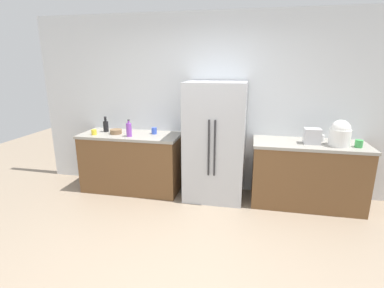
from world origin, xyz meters
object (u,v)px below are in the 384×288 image
at_px(refrigerator, 215,142).
at_px(cup_a, 322,138).
at_px(toaster, 312,136).
at_px(bottle_a, 129,130).
at_px(cup_d, 94,132).
at_px(bottle_b, 106,126).
at_px(cup_c, 154,131).
at_px(bowl_a, 116,132).
at_px(rice_cooker, 340,134).
at_px(cup_b, 359,144).

distance_m(refrigerator, cup_a, 1.47).
relative_size(toaster, bottle_a, 0.83).
bearing_deg(cup_d, toaster, 2.31).
bearing_deg(bottle_b, bottle_a, -24.63).
distance_m(bottle_b, cup_a, 3.20).
height_order(cup_c, cup_d, cup_c).
height_order(cup_a, cup_d, cup_a).
height_order(bottle_a, cup_a, bottle_a).
relative_size(refrigerator, cup_d, 21.19).
distance_m(bottle_a, bottle_b, 0.53).
bearing_deg(bowl_a, cup_d, -156.33).
bearing_deg(bottle_a, cup_d, -178.90).
relative_size(bottle_a, cup_a, 2.81).
bearing_deg(cup_d, refrigerator, 4.45).
height_order(rice_cooker, bowl_a, rice_cooker).
distance_m(bottle_a, bowl_a, 0.30).
xyz_separation_m(rice_cooker, cup_a, (-0.17, 0.20, -0.12)).
xyz_separation_m(toaster, bottle_b, (-3.04, 0.11, -0.01)).
bearing_deg(bowl_a, cup_a, 3.03).
bearing_deg(bottle_a, refrigerator, 5.94).
distance_m(toaster, rice_cooker, 0.34).
bearing_deg(cup_c, bottle_b, -179.79).
bearing_deg(cup_d, cup_c, 15.18).
bearing_deg(cup_d, bottle_b, 71.94).
bearing_deg(cup_b, refrigerator, 177.39).
height_order(rice_cooker, cup_d, rice_cooker).
xyz_separation_m(bottle_a, bowl_a, (-0.27, 0.12, -0.07)).
bearing_deg(bottle_a, cup_c, 36.13).
distance_m(cup_b, cup_c, 2.81).
xyz_separation_m(bottle_b, cup_c, (0.79, 0.00, -0.04)).
xyz_separation_m(cup_b, cup_d, (-3.68, -0.06, -0.01)).
relative_size(toaster, rice_cooker, 0.62).
bearing_deg(cup_a, bowl_a, -176.97).
bearing_deg(rice_cooker, refrigerator, 178.13).
bearing_deg(cup_d, rice_cooker, 1.46).
height_order(bottle_b, bowl_a, bottle_b).
distance_m(rice_cooker, cup_c, 2.58).
height_order(toaster, cup_b, toaster).
bearing_deg(cup_b, rice_cooker, 172.17).
distance_m(bottle_b, cup_c, 0.80).
height_order(toaster, cup_d, toaster).
bearing_deg(rice_cooker, bottle_a, -178.46).
height_order(toaster, cup_a, toaster).
bearing_deg(bottle_b, toaster, -2.03).
height_order(rice_cooker, cup_c, rice_cooker).
relative_size(toaster, bottle_b, 0.87).
xyz_separation_m(toaster, cup_b, (0.56, -0.07, -0.06)).
distance_m(refrigerator, bowl_a, 1.52).
distance_m(rice_cooker, cup_a, 0.29).
relative_size(bottle_b, cup_d, 3.01).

